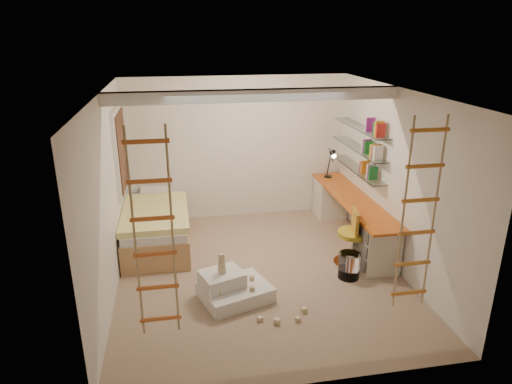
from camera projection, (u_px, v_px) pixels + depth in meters
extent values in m
plane|color=#9B8164|center=(260.00, 273.00, 6.65)|extent=(4.50, 4.50, 0.00)
cube|color=white|center=(256.00, 95.00, 6.08)|extent=(4.00, 0.18, 0.16)
cube|color=white|center=(120.00, 150.00, 7.19)|extent=(0.06, 1.15, 1.35)
cube|color=#4C2D1E|center=(122.00, 150.00, 7.19)|extent=(0.02, 1.00, 1.20)
cylinder|color=white|center=(349.00, 266.00, 6.47)|extent=(0.30, 0.30, 0.38)
cube|color=#C65617|center=(354.00, 199.00, 7.46)|extent=(0.55, 2.80, 0.04)
cube|color=beige|center=(330.00, 197.00, 8.61)|extent=(0.52, 0.55, 0.71)
cube|color=beige|center=(377.00, 247.00, 6.66)|extent=(0.52, 0.55, 0.71)
cube|color=#4C4742|center=(361.00, 232.00, 6.53)|extent=(0.02, 0.50, 0.18)
cube|color=#4C4742|center=(360.00, 246.00, 6.60)|extent=(0.02, 0.50, 0.18)
cube|color=#4C4742|center=(359.00, 260.00, 6.68)|extent=(0.02, 0.50, 0.18)
cube|color=white|center=(357.00, 169.00, 7.62)|extent=(0.25, 1.80, 0.01)
cube|color=white|center=(359.00, 148.00, 7.50)|extent=(0.25, 1.80, 0.01)
cube|color=white|center=(360.00, 127.00, 7.38)|extent=(0.25, 1.80, 0.01)
cube|color=#AD7F51|center=(157.00, 232.00, 7.47)|extent=(1.00, 2.00, 0.45)
cube|color=white|center=(156.00, 216.00, 7.37)|extent=(0.95, 1.95, 0.12)
cube|color=yellow|center=(155.00, 213.00, 7.19)|extent=(1.02, 1.60, 0.10)
cube|color=white|center=(156.00, 192.00, 8.07)|extent=(0.55, 0.35, 0.12)
cylinder|color=black|center=(328.00, 176.00, 8.51)|extent=(0.14, 0.14, 0.02)
cylinder|color=black|center=(328.00, 167.00, 8.44)|extent=(0.02, 0.15, 0.36)
cylinder|color=black|center=(331.00, 155.00, 8.27)|extent=(0.02, 0.27, 0.20)
cone|color=black|center=(333.00, 154.00, 8.14)|extent=(0.12, 0.14, 0.15)
cylinder|color=#FFEABF|center=(334.00, 156.00, 8.11)|extent=(0.08, 0.04, 0.08)
cylinder|color=#B49B22|center=(353.00, 234.00, 6.70)|extent=(0.55, 0.55, 0.07)
cube|color=#B68123|center=(355.00, 222.00, 6.60)|extent=(0.12, 0.35, 0.33)
cylinder|color=silver|center=(352.00, 248.00, 6.78)|extent=(0.07, 0.07, 0.46)
cylinder|color=silver|center=(351.00, 263.00, 6.87)|extent=(0.63, 0.63, 0.06)
cube|color=silver|center=(235.00, 292.00, 5.99)|extent=(1.03, 0.91, 0.19)
cube|color=silver|center=(222.00, 279.00, 5.94)|extent=(0.64, 0.57, 0.19)
cube|color=#CCB284|center=(222.00, 270.00, 5.89)|extent=(0.10, 0.10, 0.08)
cube|color=#CCB284|center=(222.00, 265.00, 5.87)|extent=(0.09, 0.09, 0.07)
cube|color=#CCB284|center=(221.00, 258.00, 5.83)|extent=(0.08, 0.08, 0.12)
cube|color=#CCB284|center=(252.00, 288.00, 5.85)|extent=(0.06, 0.06, 0.06)
cube|color=#CCB284|center=(252.00, 278.00, 6.10)|extent=(0.06, 0.06, 0.06)
cube|color=#CCB284|center=(218.00, 293.00, 5.74)|extent=(0.06, 0.06, 0.06)
cube|color=#CCB284|center=(260.00, 319.00, 5.54)|extent=(0.07, 0.07, 0.07)
cube|color=#CCB284|center=(298.00, 319.00, 5.54)|extent=(0.07, 0.07, 0.07)
cube|color=#CCB284|center=(277.00, 321.00, 5.50)|extent=(0.07, 0.07, 0.07)
cube|color=#CCB284|center=(304.00, 310.00, 5.72)|extent=(0.07, 0.07, 0.07)
cube|color=#1E722D|center=(358.00, 162.00, 7.58)|extent=(0.14, 0.52, 0.22)
cube|color=#262626|center=(359.00, 142.00, 7.46)|extent=(0.14, 0.64, 0.22)
cube|color=#8C1E7F|center=(361.00, 120.00, 7.35)|extent=(0.14, 0.46, 0.22)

